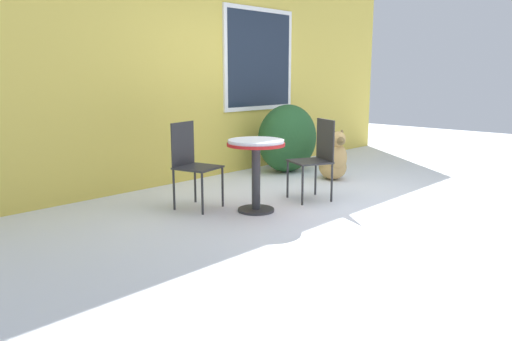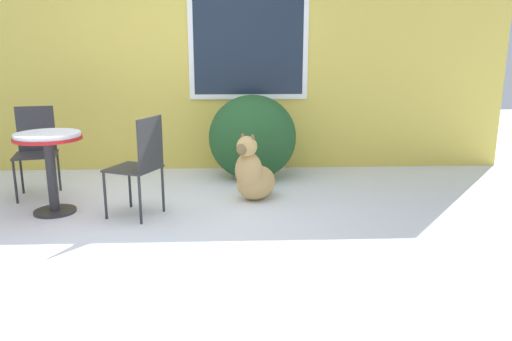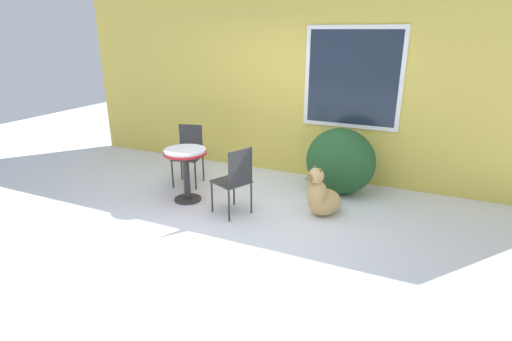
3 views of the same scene
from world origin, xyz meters
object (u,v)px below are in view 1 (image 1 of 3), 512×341
Objects in this scene: patio_chair_near_table at (192,161)px; patio_chair_far_side at (316,156)px; patio_table at (256,157)px; dog at (334,161)px.

patio_chair_far_side is (1.17, -0.73, 0.00)m from patio_chair_near_table.
patio_chair_near_table is at bearing 120.29° from patio_table.
patio_chair_near_table is 2.21m from dog.
patio_chair_near_table is 1.00× the size of patio_chair_far_side.
patio_table is at bearing -72.94° from patio_chair_near_table.
patio_chair_near_table reaches higher than dog.
patio_chair_far_side is 1.13m from dog.
patio_chair_far_side is at bearing -122.05° from dog.
patio_chair_far_side is at bearing -9.50° from patio_table.
patio_chair_near_table is 1.38m from patio_chair_far_side.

